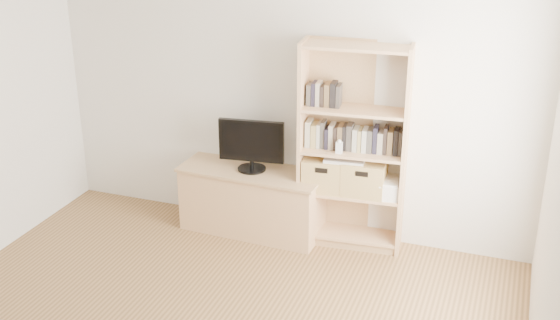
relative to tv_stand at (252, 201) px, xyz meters
The scene contains 12 objects.
back_wall 1.06m from the tv_stand, 42.97° to the left, with size 4.50×0.02×2.60m, color silver.
right_wall 3.52m from the tv_stand, 41.94° to the right, with size 0.02×5.00×2.60m, color silver.
tv_stand is the anchor object (origin of this frame).
bookshelf 1.12m from the tv_stand, ahead, with size 0.93×0.33×1.86m, color tan.
television 0.56m from the tv_stand, ahead, with size 0.60×0.05×0.47m, color black.
books_row_mid 1.16m from the tv_stand, ahead, with size 0.76×0.15×0.21m, color #A5A18D.
books_row_upper 1.30m from the tv_stand, ahead, with size 0.34×0.13×0.18m, color #A5A18D.
baby_monitor 1.06m from the tv_stand, ahead, with size 0.05×0.03×0.10m, color white.
basket_left 0.77m from the tv_stand, ahead, with size 0.36×0.30×0.30m, color #A6844B.
basket_right 1.10m from the tv_stand, ahead, with size 0.37×0.30×0.30m, color #A6844B.
laptop 1.01m from the tv_stand, ahead, with size 0.35×0.24×0.03m, color white.
magazine_stack 1.27m from the tv_stand, ahead, with size 0.20×0.29×0.13m, color beige.
Camera 1 is at (1.98, -3.20, 3.15)m, focal length 45.00 mm.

